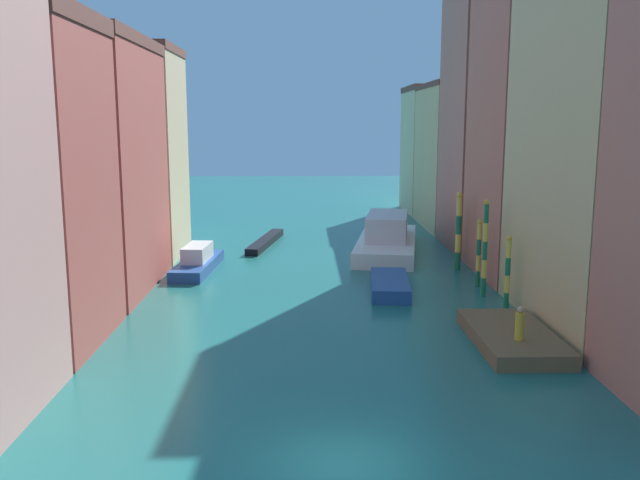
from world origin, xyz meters
name	(u,v)px	position (x,y,z in m)	size (l,w,h in m)	color
ground_plane	(321,271)	(0.00, 24.50, 0.00)	(154.00, 154.00, 0.00)	#1E6B66
building_left_1	(13,181)	(-12.97, 10.71, 6.89)	(6.82, 7.49, 13.76)	#B25147
building_left_2	(87,165)	(-12.97, 20.19, 6.95)	(6.82, 10.97, 13.89)	#B25147
building_left_3	(131,153)	(-12.97, 29.71, 7.19)	(6.82, 7.45, 14.36)	beige
building_right_1	(616,149)	(12.97, 12.97, 8.07)	(6.82, 11.51, 16.11)	#DBB77A
building_right_2	(540,107)	(12.97, 23.17, 10.19)	(6.82, 8.71, 20.36)	#C6705B
building_right_3	(497,96)	(12.97, 32.30, 11.18)	(6.82, 8.74, 22.33)	#C6705B
building_right_4	(462,156)	(12.97, 42.48, 6.34)	(6.82, 11.59, 12.66)	#DBB77A
building_right_5	(438,150)	(12.97, 53.06, 6.49)	(6.82, 9.37, 12.95)	beige
waterfront_dock	(512,337)	(7.72, 9.96, 0.32)	(3.22, 6.62, 0.63)	brown
person_on_dock	(520,325)	(7.58, 8.68, 1.27)	(0.36, 0.36, 1.39)	gold
mooring_pole_0	(508,272)	(9.05, 15.27, 1.93)	(0.28, 0.28, 3.78)	#197247
mooring_pole_1	(485,248)	(8.62, 18.01, 2.67)	(0.29, 0.29, 5.24)	#197247
mooring_pole_2	(479,252)	(8.86, 20.14, 1.99)	(0.28, 0.28, 3.89)	#197247
mooring_pole_3	(458,230)	(8.68, 24.49, 2.55)	(0.39, 0.39, 4.99)	#197247
mooring_pole_4	(459,233)	(9.07, 26.08, 2.11)	(0.31, 0.31, 4.13)	#197247
vaporetto_white	(387,238)	(4.95, 30.65, 1.02)	(6.11, 13.41, 2.79)	white
gondola_black	(266,241)	(-4.01, 33.84, 0.25)	(2.45, 9.44, 0.51)	black
motorboat_0	(390,285)	(3.69, 19.08, 0.37)	(2.55, 5.95, 0.75)	#234C93
motorboat_1	(198,261)	(-7.81, 24.76, 0.60)	(2.46, 7.53, 1.65)	#234C93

